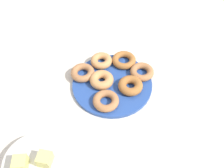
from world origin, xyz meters
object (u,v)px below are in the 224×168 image
Objects in this scene: donut_0 at (106,101)px; donut_5 at (83,73)px; fruit_bowl at (36,164)px; melon_chunk_left at (45,159)px; donut_3 at (102,79)px; donut_2 at (124,60)px; melon_chunk_right at (20,163)px; donut_6 at (101,61)px; donut_4 at (142,72)px; donut_1 at (130,86)px; donut_plate at (112,84)px.

donut_5 is at bearing -53.66° from donut_0.
melon_chunk_left is (-0.03, 0.00, 0.04)m from fruit_bowl.
donut_3 is 0.08m from donut_5.
melon_chunk_left is at bearing 55.03° from donut_0.
melon_chunk_right is at bearing 56.99° from donut_2.
donut_4 is at bearing 161.47° from donut_6.
melon_chunk_left is 0.06m from melon_chunk_right.
melon_chunk_right reaches higher than donut_5.
donut_3 is at bearing -113.29° from melon_chunk_left.
fruit_bowl is at bearing -156.80° from melon_chunk_right.
donut_5 is 0.09m from donut_6.
donut_0 is at bearing -130.09° from fruit_bowl.
donut_2 is at bearing -123.01° from melon_chunk_right.
melon_chunk_left reaches higher than donut_5.
donut_0 is at bearing 126.34° from donut_5.
donut_6 is at bearing -136.54° from donut_5.
melon_chunk_right reaches higher than donut_1.
donut_3 is (0.08, 0.10, 0.00)m from donut_2.
donut_plate is at bearing -101.78° from donut_0.
donut_6 is at bearing -18.53° from donut_4.
donut_2 is 1.04× the size of donut_5.
donut_plate is at bearing 22.96° from donut_4.
donut_0 is 2.40× the size of melon_chunk_left.
donut_0 is at bearing 78.22° from donut_plate.
donut_1 is 1.01× the size of donut_3.
donut_5 is 0.35m from fruit_bowl.
donut_2 and donut_5 have the same top height.
donut_0 is at bearing -132.85° from melon_chunk_right.
donut_plate is 0.11m from donut_6.
donut_2 is (0.02, -0.12, -0.00)m from donut_1.
donut_plate is 0.35m from melon_chunk_left.
donut_2 and donut_4 have the same top height.
melon_chunk_left is at bearing 51.71° from donut_4.
donut_plate is 0.11m from donut_2.
donut_6 is 2.23× the size of melon_chunk_right.
donut_5 is at bearing -105.41° from fruit_bowl.
donut_0 is 0.09m from donut_3.
donut_plate is at bearing -119.18° from melon_chunk_left.
donut_0 reaches higher than donut_plate.
donut_0 is 1.08× the size of donut_6.
donut_4 and donut_5 have the same top height.
donut_plate is 3.25× the size of donut_0.
donut_3 reaches higher than fruit_bowl.
donut_1 is 0.13m from donut_2.
donut_3 is 0.15m from donut_4.
donut_1 reaches higher than donut_4.
donut_6 is (0.08, 0.01, 0.00)m from donut_2.
fruit_bowl reaches higher than donut_2.
donut_4 is (-0.06, 0.06, 0.00)m from donut_2.
donut_2 is 0.09m from donut_4.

